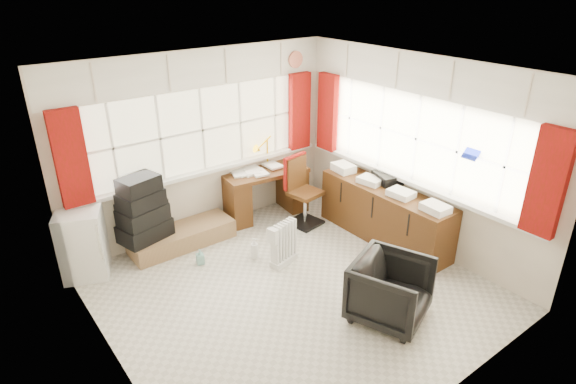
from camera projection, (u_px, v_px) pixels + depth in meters
name	position (u px, v px, depth m)	size (l,w,h in m)	color
ground	(293.00, 291.00, 5.59)	(4.00, 4.00, 0.00)	beige
room_walls	(293.00, 171.00, 4.96)	(4.00, 4.00, 4.00)	beige
window_back	(206.00, 166.00, 6.60)	(3.70, 0.12, 3.60)	#FFF6C9
window_right	(411.00, 176.00, 6.26)	(0.12, 3.70, 3.60)	#FFF6C9
curtains	(306.00, 136.00, 6.16)	(3.83, 3.83, 1.15)	#96080E
overhead_cabinets	(307.00, 72.00, 5.89)	(3.98, 3.98, 0.48)	white
desk	(264.00, 190.00, 7.19)	(1.31, 0.75, 0.76)	#4E2C12
desk_lamp	(267.00, 145.00, 7.15)	(0.16, 0.13, 0.45)	#DDAA09
task_chair	(300.00, 188.00, 6.92)	(0.49, 0.51, 1.02)	black
office_chair	(391.00, 290.00, 5.02)	(0.74, 0.76, 0.69)	black
radiator	(284.00, 247.00, 6.03)	(0.41, 0.24, 0.57)	white
credenza	(384.00, 213.00, 6.52)	(0.50, 2.00, 0.85)	#4E2C12
file_tray	(387.00, 178.00, 6.56)	(0.30, 0.38, 0.13)	black
tv_bench	(182.00, 237.00, 6.47)	(1.40, 0.50, 0.25)	#8F6A47
crt_tv	(143.00, 218.00, 6.20)	(0.63, 0.60, 0.47)	black
hifi_stack	(143.00, 211.00, 6.03)	(0.71, 0.54, 0.86)	black
mini_fridge	(83.00, 243.00, 5.73)	(0.66, 0.67, 0.86)	white
spray_bottle_a	(254.00, 248.00, 6.16)	(0.11, 0.11, 0.29)	white
spray_bottle_b	(200.00, 257.00, 6.06)	(0.09, 0.09, 0.20)	#7FBDB2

